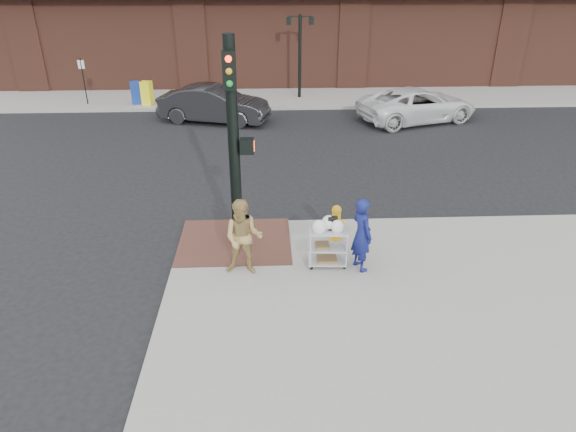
{
  "coord_description": "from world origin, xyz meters",
  "views": [
    {
      "loc": [
        0.25,
        -10.44,
        6.52
      ],
      "look_at": [
        0.71,
        0.07,
        1.25
      ],
      "focal_mm": 32.0,
      "sensor_mm": 36.0,
      "label": 1
    }
  ],
  "objects_px": {
    "woman_blue": "(362,234)",
    "utility_cart": "(328,244)",
    "traffic_signal_pole": "(235,141)",
    "pedestrian_tan": "(243,238)",
    "sedan_dark": "(214,104)",
    "minivan_white": "(418,105)",
    "lamp_post": "(300,47)",
    "fire_hydrant": "(336,222)"
  },
  "relations": [
    {
      "from": "sedan_dark",
      "to": "minivan_white",
      "type": "distance_m",
      "value": 9.04
    },
    {
      "from": "lamp_post",
      "to": "traffic_signal_pole",
      "type": "height_order",
      "value": "traffic_signal_pole"
    },
    {
      "from": "traffic_signal_pole",
      "to": "minivan_white",
      "type": "distance_m",
      "value": 13.53
    },
    {
      "from": "woman_blue",
      "to": "pedestrian_tan",
      "type": "relative_size",
      "value": 0.98
    },
    {
      "from": "lamp_post",
      "to": "minivan_white",
      "type": "height_order",
      "value": "lamp_post"
    },
    {
      "from": "traffic_signal_pole",
      "to": "woman_blue",
      "type": "distance_m",
      "value": 3.56
    },
    {
      "from": "utility_cart",
      "to": "fire_hydrant",
      "type": "height_order",
      "value": "utility_cart"
    },
    {
      "from": "sedan_dark",
      "to": "utility_cart",
      "type": "bearing_deg",
      "value": -148.59
    },
    {
      "from": "sedan_dark",
      "to": "traffic_signal_pole",
      "type": "bearing_deg",
      "value": -157.05
    },
    {
      "from": "lamp_post",
      "to": "fire_hydrant",
      "type": "height_order",
      "value": "lamp_post"
    },
    {
      "from": "traffic_signal_pole",
      "to": "lamp_post",
      "type": "bearing_deg",
      "value": 80.76
    },
    {
      "from": "fire_hydrant",
      "to": "sedan_dark",
      "type": "bearing_deg",
      "value": 109.59
    },
    {
      "from": "utility_cart",
      "to": "pedestrian_tan",
      "type": "bearing_deg",
      "value": -173.49
    },
    {
      "from": "woman_blue",
      "to": "utility_cart",
      "type": "xyz_separation_m",
      "value": [
        -0.74,
        0.15,
        -0.32
      ]
    },
    {
      "from": "sedan_dark",
      "to": "fire_hydrant",
      "type": "xyz_separation_m",
      "value": [
        3.99,
        -11.22,
        -0.16
      ]
    },
    {
      "from": "traffic_signal_pole",
      "to": "pedestrian_tan",
      "type": "relative_size",
      "value": 2.8
    },
    {
      "from": "traffic_signal_pole",
      "to": "sedan_dark",
      "type": "xyz_separation_m",
      "value": [
        -1.56,
        11.36,
        -2.04
      ]
    },
    {
      "from": "minivan_white",
      "to": "utility_cart",
      "type": "relative_size",
      "value": 4.32
    },
    {
      "from": "lamp_post",
      "to": "sedan_dark",
      "type": "xyz_separation_m",
      "value": [
        -4.04,
        -3.86,
        -1.82
      ]
    },
    {
      "from": "lamp_post",
      "to": "woman_blue",
      "type": "bearing_deg",
      "value": -88.83
    },
    {
      "from": "traffic_signal_pole",
      "to": "fire_hydrant",
      "type": "xyz_separation_m",
      "value": [
        2.43,
        0.14,
        -2.2
      ]
    },
    {
      "from": "pedestrian_tan",
      "to": "lamp_post",
      "type": "bearing_deg",
      "value": 89.93
    },
    {
      "from": "pedestrian_tan",
      "to": "utility_cart",
      "type": "distance_m",
      "value": 1.94
    },
    {
      "from": "sedan_dark",
      "to": "minivan_white",
      "type": "xyz_separation_m",
      "value": [
        9.03,
        -0.28,
        -0.06
      ]
    },
    {
      "from": "woman_blue",
      "to": "sedan_dark",
      "type": "relative_size",
      "value": 0.36
    },
    {
      "from": "woman_blue",
      "to": "fire_hydrant",
      "type": "height_order",
      "value": "woman_blue"
    },
    {
      "from": "traffic_signal_pole",
      "to": "utility_cart",
      "type": "height_order",
      "value": "traffic_signal_pole"
    },
    {
      "from": "minivan_white",
      "to": "fire_hydrant",
      "type": "height_order",
      "value": "minivan_white"
    },
    {
      "from": "sedan_dark",
      "to": "woman_blue",
      "type": "bearing_deg",
      "value": -145.74
    },
    {
      "from": "pedestrian_tan",
      "to": "utility_cart",
      "type": "relative_size",
      "value": 1.45
    },
    {
      "from": "lamp_post",
      "to": "minivan_white",
      "type": "bearing_deg",
      "value": -39.71
    },
    {
      "from": "pedestrian_tan",
      "to": "utility_cart",
      "type": "bearing_deg",
      "value": 14.36
    },
    {
      "from": "lamp_post",
      "to": "minivan_white",
      "type": "relative_size",
      "value": 0.75
    },
    {
      "from": "lamp_post",
      "to": "utility_cart",
      "type": "height_order",
      "value": "lamp_post"
    },
    {
      "from": "woman_blue",
      "to": "utility_cart",
      "type": "relative_size",
      "value": 1.43
    },
    {
      "from": "lamp_post",
      "to": "utility_cart",
      "type": "xyz_separation_m",
      "value": [
        -0.4,
        -16.31,
        -1.91
      ]
    },
    {
      "from": "sedan_dark",
      "to": "utility_cart",
      "type": "distance_m",
      "value": 12.97
    },
    {
      "from": "traffic_signal_pole",
      "to": "minivan_white",
      "type": "bearing_deg",
      "value": 56.01
    },
    {
      "from": "sedan_dark",
      "to": "utility_cart",
      "type": "height_order",
      "value": "sedan_dark"
    },
    {
      "from": "traffic_signal_pole",
      "to": "utility_cart",
      "type": "relative_size",
      "value": 4.07
    },
    {
      "from": "minivan_white",
      "to": "fire_hydrant",
      "type": "relative_size",
      "value": 5.64
    },
    {
      "from": "lamp_post",
      "to": "fire_hydrant",
      "type": "relative_size",
      "value": 4.25
    }
  ]
}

